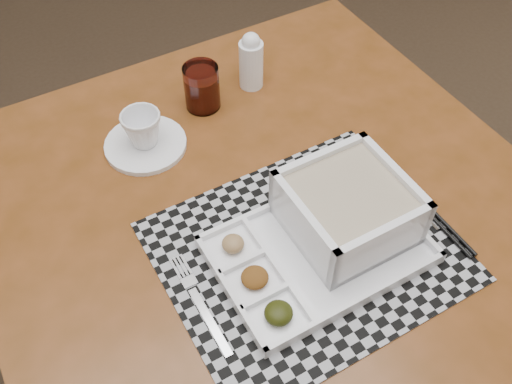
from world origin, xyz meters
TOP-DOWN VIEW (x-y plane):
  - dining_table at (0.33, -0.00)m, footprint 1.00×1.00m
  - placemat at (0.34, -0.12)m, footprint 0.47×0.41m
  - serving_tray at (0.40, -0.12)m, footprint 0.34×0.25m
  - fork at (0.16, -0.14)m, footprint 0.03×0.19m
  - spoon at (0.55, -0.04)m, footprint 0.04×0.18m
  - chopsticks at (0.56, -0.12)m, footprint 0.04×0.24m
  - saucer at (0.18, 0.21)m, footprint 0.15×0.15m
  - cup at (0.18, 0.21)m, footprint 0.09×0.09m
  - juice_glass at (0.32, 0.27)m, footprint 0.07×0.07m
  - creamer_bottle at (0.43, 0.29)m, footprint 0.05×0.05m

SIDE VIEW (x-z plane):
  - dining_table at x=0.33m, z-range 0.27..0.97m
  - placemat at x=0.34m, z-range 0.69..0.69m
  - fork at x=0.16m, z-range 0.69..0.70m
  - saucer at x=0.18m, z-range 0.69..0.70m
  - spoon at x=0.55m, z-range 0.69..0.70m
  - chopsticks at x=0.56m, z-range 0.69..0.70m
  - juice_glass at x=0.32m, z-range 0.69..0.78m
  - serving_tray at x=0.40m, z-range 0.68..0.79m
  - cup at x=0.18m, z-range 0.70..0.77m
  - creamer_bottle at x=0.43m, z-range 0.69..0.81m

